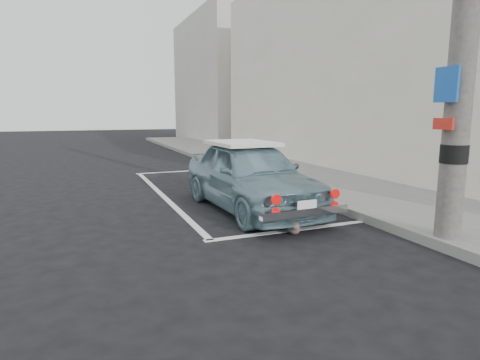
# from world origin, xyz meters

# --- Properties ---
(ground) EXTENTS (80.00, 80.00, 0.00)m
(ground) POSITION_xyz_m (0.00, 0.00, 0.00)
(ground) COLOR black
(ground) RESTS_ON ground
(sidewalk) EXTENTS (2.80, 40.00, 0.15)m
(sidewalk) POSITION_xyz_m (3.20, 2.00, 0.07)
(sidewalk) COLOR slate
(sidewalk) RESTS_ON ground
(shop_building) EXTENTS (3.50, 18.00, 7.00)m
(shop_building) POSITION_xyz_m (6.33, 4.00, 3.49)
(shop_building) COLOR beige
(shop_building) RESTS_ON ground
(building_far) EXTENTS (3.50, 10.00, 8.00)m
(building_far) POSITION_xyz_m (6.35, 20.00, 4.00)
(building_far) COLOR #ADA79D
(building_far) RESTS_ON ground
(pline_rear) EXTENTS (3.00, 0.12, 0.01)m
(pline_rear) POSITION_xyz_m (0.50, -0.50, 0.00)
(pline_rear) COLOR silver
(pline_rear) RESTS_ON ground
(pline_front) EXTENTS (3.00, 0.12, 0.01)m
(pline_front) POSITION_xyz_m (0.50, 6.50, 0.00)
(pline_front) COLOR silver
(pline_front) RESTS_ON ground
(pline_side) EXTENTS (0.12, 7.00, 0.01)m
(pline_side) POSITION_xyz_m (-0.90, 3.00, 0.00)
(pline_side) COLOR silver
(pline_side) RESTS_ON ground
(retro_coupe) EXTENTS (1.70, 3.95, 1.32)m
(retro_coupe) POSITION_xyz_m (0.41, 1.05, 0.67)
(retro_coupe) COLOR slate
(retro_coupe) RESTS_ON ground
(cat) EXTENTS (0.27, 0.41, 0.23)m
(cat) POSITION_xyz_m (0.39, -0.69, 0.11)
(cat) COLOR #6A5E51
(cat) RESTS_ON ground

